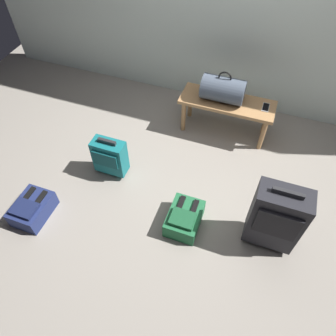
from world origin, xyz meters
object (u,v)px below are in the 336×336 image
object	(u,v)px
bench	(227,106)
backpack_green	(184,218)
cell_phone	(266,107)
duffel_bag_slate	(223,89)
suitcase_upright_charcoal	(276,218)
backpack_navy	(32,209)
suitcase_small_teal	(110,156)

from	to	relation	value
bench	backpack_green	world-z (taller)	bench
bench	cell_phone	xyz separation A→B (m)	(0.39, 0.03, 0.07)
duffel_bag_slate	bench	bearing A→B (deg)	0.00
suitcase_upright_charcoal	backpack_navy	world-z (taller)	suitcase_upright_charcoal
suitcase_upright_charcoal	backpack_green	xyz separation A→B (m)	(-0.72, -0.09, -0.27)
suitcase_small_teal	backpack_green	size ratio (longest dim) A/B	1.21
backpack_navy	backpack_green	bearing A→B (deg)	15.61
suitcase_upright_charcoal	suitcase_small_teal	size ratio (longest dim) A/B	1.56
suitcase_upright_charcoal	backpack_navy	bearing A→B (deg)	-167.18
cell_phone	suitcase_upright_charcoal	world-z (taller)	suitcase_upright_charcoal
suitcase_small_teal	backpack_navy	bearing A→B (deg)	-122.90
suitcase_upright_charcoal	backpack_green	size ratio (longest dim) A/B	1.89
suitcase_small_teal	backpack_navy	size ratio (longest dim) A/B	1.21
suitcase_small_teal	backpack_navy	xyz separation A→B (m)	(-0.45, -0.70, -0.15)
duffel_bag_slate	backpack_navy	size ratio (longest dim) A/B	1.16
suitcase_upright_charcoal	suitcase_small_teal	bearing A→B (deg)	171.61
suitcase_small_teal	suitcase_upright_charcoal	bearing A→B (deg)	-8.39
duffel_bag_slate	cell_phone	xyz separation A→B (m)	(0.46, 0.03, -0.13)
duffel_bag_slate	suitcase_upright_charcoal	size ratio (longest dim) A/B	0.61
suitcase_upright_charcoal	backpack_navy	size ratio (longest dim) A/B	1.89
duffel_bag_slate	suitcase_upright_charcoal	xyz separation A→B (m)	(0.75, -1.22, -0.19)
bench	backpack_green	bearing A→B (deg)	-91.86
duffel_bag_slate	suitcase_small_teal	xyz separation A→B (m)	(-0.85, -0.98, -0.32)
suitcase_small_teal	backpack_navy	distance (m)	0.85
bench	backpack_navy	distance (m)	2.19
cell_phone	backpack_navy	xyz separation A→B (m)	(-1.77, -1.72, -0.34)
cell_phone	backpack_navy	world-z (taller)	cell_phone
duffel_bag_slate	backpack_green	size ratio (longest dim) A/B	1.16
backpack_green	backpack_navy	bearing A→B (deg)	-164.39
duffel_bag_slate	backpack_green	world-z (taller)	duffel_bag_slate
bench	backpack_green	distance (m)	1.34
bench	suitcase_upright_charcoal	world-z (taller)	suitcase_upright_charcoal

